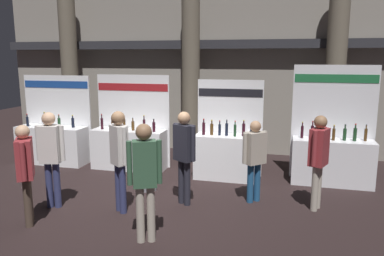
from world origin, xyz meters
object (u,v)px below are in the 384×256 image
object	(u,v)px
visitor_0	(119,153)
exhibitor_booth_3	(332,156)
visitor_1	(51,151)
visitor_6	(319,154)
visitor_2	(184,150)
trash_bin	(148,176)
visitor_4	(145,173)
exhibitor_booth_2	(227,153)
exhibitor_booth_1	(130,145)
visitor_3	(255,154)
exhibitor_booth_0	(53,141)
visitor_5	(25,165)

from	to	relation	value
visitor_0	exhibitor_booth_3	bearing A→B (deg)	-108.28
visitor_1	visitor_6	distance (m)	4.82
visitor_2	trash_bin	bearing A→B (deg)	-178.76
visitor_4	exhibitor_booth_2	bearing A→B (deg)	54.23
trash_bin	visitor_4	bearing A→B (deg)	-69.57
exhibitor_booth_1	visitor_6	size ratio (longest dim) A/B	1.33
visitor_3	visitor_6	size ratio (longest dim) A/B	0.91
exhibitor_booth_3	visitor_3	world-z (taller)	exhibitor_booth_3
visitor_1	exhibitor_booth_0	bearing A→B (deg)	111.59
exhibitor_booth_0	visitor_6	bearing A→B (deg)	-13.26
visitor_1	visitor_2	bearing A→B (deg)	5.49
exhibitor_booth_0	exhibitor_booth_1	xyz separation A→B (m)	(2.14, 0.04, 0.01)
visitor_3	visitor_6	distance (m)	1.15
trash_bin	visitor_4	size ratio (longest dim) A/B	0.33
visitor_2	visitor_3	distance (m)	1.34
exhibitor_booth_2	visitor_4	distance (m)	3.44
exhibitor_booth_3	visitor_5	size ratio (longest dim) A/B	1.53
exhibitor_booth_3	visitor_4	xyz separation A→B (m)	(-2.96, -3.54, 0.45)
exhibitor_booth_0	visitor_0	size ratio (longest dim) A/B	1.24
visitor_1	exhibitor_booth_3	bearing A→B (deg)	15.43
exhibitor_booth_2	visitor_1	xyz separation A→B (m)	(-2.82, -2.52, 0.48)
visitor_5	visitor_0	bearing A→B (deg)	91.41
visitor_5	visitor_6	size ratio (longest dim) A/B	0.97
exhibitor_booth_3	visitor_6	xyz separation A→B (m)	(-0.41, -1.61, 0.42)
visitor_1	visitor_4	world-z (taller)	visitor_4
exhibitor_booth_0	visitor_6	distance (m)	6.68
visitor_5	trash_bin	bearing A→B (deg)	114.10
visitor_4	visitor_5	bearing A→B (deg)	153.96
visitor_0	visitor_6	bearing A→B (deg)	-126.29
visitor_6	trash_bin	bearing A→B (deg)	-71.03
exhibitor_booth_1	visitor_5	bearing A→B (deg)	-94.95
trash_bin	visitor_2	bearing A→B (deg)	-29.94
exhibitor_booth_0	visitor_3	size ratio (longest dim) A/B	1.44
trash_bin	visitor_1	size ratio (longest dim) A/B	0.33
visitor_1	visitor_6	xyz separation A→B (m)	(4.69, 1.11, -0.02)
trash_bin	visitor_3	xyz separation A→B (m)	(2.20, -0.09, 0.64)
exhibitor_booth_0	visitor_2	distance (m)	4.53
exhibitor_booth_2	visitor_0	world-z (taller)	exhibitor_booth_2
visitor_2	visitor_4	size ratio (longest dim) A/B	0.98
visitor_3	visitor_1	bearing A→B (deg)	-26.75
visitor_0	exhibitor_booth_0	bearing A→B (deg)	-1.91
visitor_1	visitor_3	xyz separation A→B (m)	(3.55, 1.21, -0.13)
exhibitor_booth_2	visitor_4	bearing A→B (deg)	-101.53
exhibitor_booth_3	visitor_4	size ratio (longest dim) A/B	1.43
visitor_6	visitor_1	bearing A→B (deg)	-54.51
visitor_5	exhibitor_booth_2	bearing A→B (deg)	106.22
visitor_0	visitor_6	size ratio (longest dim) A/B	1.05
visitor_2	exhibitor_booth_2	bearing A→B (deg)	104.66
visitor_1	visitor_4	bearing A→B (deg)	-33.62
visitor_1	exhibitor_booth_1	bearing A→B (deg)	70.03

